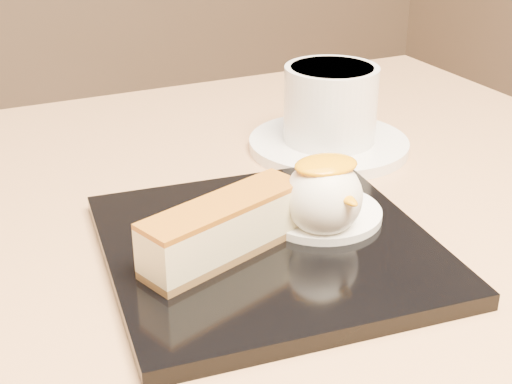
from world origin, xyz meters
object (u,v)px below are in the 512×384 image
dessert_plate (268,247)px  saucer (329,144)px  cheesecake (224,228)px  coffee_cup (332,102)px  ice_cream_scoop (324,197)px

dessert_plate → saucer: dessert_plate is taller
cheesecake → saucer: 0.23m
cheesecake → coffee_cup: coffee_cup is taller
dessert_plate → ice_cream_scoop: bearing=-7.1°
ice_cream_scoop → coffee_cup: bearing=57.5°
ice_cream_scoop → coffee_cup: 0.19m
dessert_plate → coffee_cup: (0.14, 0.15, 0.04)m
cheesecake → ice_cream_scoop: ice_cream_scoop is taller
dessert_plate → cheesecake: 0.04m
ice_cream_scoop → coffee_cup: (0.10, 0.16, 0.01)m
ice_cream_scoop → saucer: (0.10, 0.16, -0.03)m
cheesecake → saucer: cheesecake is taller
ice_cream_scoop → saucer: size_ratio=0.36×
coffee_cup → cheesecake: bearing=-159.8°
dessert_plate → coffee_cup: 0.21m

